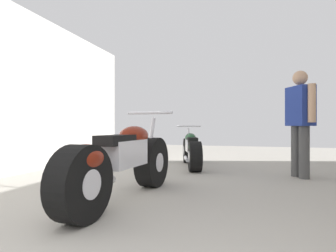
% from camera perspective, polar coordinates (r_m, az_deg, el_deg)
% --- Properties ---
extents(ground_plane, '(16.64, 16.64, 0.00)m').
position_cam_1_polar(ground_plane, '(4.06, 5.27, -12.20)').
color(ground_plane, '#A8A399').
extents(garage_partition_left, '(0.08, 7.63, 3.01)m').
position_cam_1_polar(garage_partition_left, '(5.59, -29.37, 6.66)').
color(garage_partition_left, '#B7B5AD').
rests_on(garage_partition_left, ground_plane).
extents(motorcycle_maroon_cruiser, '(0.67, 2.28, 1.06)m').
position_cam_1_polar(motorcycle_maroon_cruiser, '(3.22, -9.33, -7.43)').
color(motorcycle_maroon_cruiser, black).
rests_on(motorcycle_maroon_cruiser, ground_plane).
extents(motorcycle_black_naked, '(0.81, 1.85, 0.87)m').
position_cam_1_polar(motorcycle_black_naked, '(5.86, 4.84, -4.93)').
color(motorcycle_black_naked, black).
rests_on(motorcycle_black_naked, ground_plane).
extents(mechanic_in_blue, '(0.43, 0.70, 1.78)m').
position_cam_1_polar(mechanic_in_blue, '(5.13, 25.48, 1.67)').
color(mechanic_in_blue, '#4C4C4C').
rests_on(mechanic_in_blue, ground_plane).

